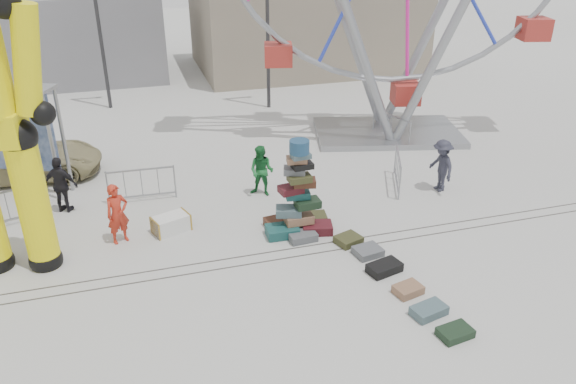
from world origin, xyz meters
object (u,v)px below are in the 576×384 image
object	(u,v)px
lamp_post_right	(269,6)
pedestrian_grey	(441,166)
pedestrian_red	(118,214)
steamer_trunk	(171,224)
barricade_dummy_b	(8,208)
pedestrian_green	(262,171)
lamp_post_left	(98,6)
barricade_wheel_front	(397,170)
barricade_wheel_back	(391,128)
suitcase_tower	(298,206)
barricade_dummy_c	(142,185)
parked_suv	(27,159)
pedestrian_black	(61,185)

from	to	relation	value
lamp_post_right	pedestrian_grey	xyz separation A→B (m)	(2.94, -9.94, -3.63)
pedestrian_grey	pedestrian_red	bearing A→B (deg)	-89.93
steamer_trunk	barricade_dummy_b	world-z (taller)	barricade_dummy_b
steamer_trunk	pedestrian_green	distance (m)	3.40
lamp_post_left	pedestrian_grey	size ratio (longest dim) A/B	4.68
lamp_post_left	barricade_wheel_front	xyz separation A→B (m)	(8.77, -11.28, -3.93)
lamp_post_left	barricade_wheel_back	bearing A→B (deg)	-36.19
lamp_post_right	suitcase_tower	xyz separation A→B (m)	(-2.18, -11.10, -3.72)
steamer_trunk	barricade_dummy_c	bearing A→B (deg)	87.31
pedestrian_red	parked_suv	bearing A→B (deg)	95.69
pedestrian_grey	parked_suv	world-z (taller)	pedestrian_grey
barricade_dummy_c	pedestrian_grey	size ratio (longest dim) A/B	1.17
lamp_post_left	pedestrian_grey	xyz separation A→B (m)	(9.94, -11.94, -3.63)
pedestrian_green	pedestrian_black	xyz separation A→B (m)	(-5.90, 0.61, 0.05)
steamer_trunk	pedestrian_grey	bearing A→B (deg)	-18.01
barricade_wheel_back	pedestrian_green	xyz separation A→B (m)	(-5.94, -3.09, 0.27)
barricade_dummy_b	pedestrian_black	bearing A→B (deg)	0.40
pedestrian_red	pedestrian_green	xyz separation A→B (m)	(4.36, 1.65, -0.03)
suitcase_tower	pedestrian_red	size ratio (longest dim) A/B	1.61
lamp_post_right	barricade_wheel_front	xyz separation A→B (m)	(1.77, -9.28, -3.93)
lamp_post_right	barricade_dummy_c	distance (m)	10.89
pedestrian_grey	barricade_wheel_front	bearing A→B (deg)	-121.37
pedestrian_red	pedestrian_green	size ratio (longest dim) A/B	1.03
lamp_post_right	barricade_wheel_back	xyz separation A→B (m)	(3.34, -5.57, -3.93)
barricade_wheel_front	pedestrian_grey	bearing A→B (deg)	-96.71
lamp_post_right	barricade_wheel_front	size ratio (longest dim) A/B	4.00
barricade_dummy_b	barricade_wheel_back	size ratio (longest dim) A/B	1.00
barricade_wheel_front	barricade_wheel_back	distance (m)	4.03
suitcase_tower	barricade_wheel_front	distance (m)	4.35
barricade_dummy_c	pedestrian_green	distance (m)	3.70
steamer_trunk	barricade_wheel_back	size ratio (longest dim) A/B	0.50
pedestrian_grey	steamer_trunk	bearing A→B (deg)	-90.68
suitcase_tower	barricade_wheel_back	size ratio (longest dim) A/B	1.36
parked_suv	barricade_dummy_b	bearing A→B (deg)	-178.31
barricade_dummy_b	pedestrian_black	size ratio (longest dim) A/B	1.16
lamp_post_left	pedestrian_green	distance (m)	12.10
suitcase_tower	pedestrian_red	xyz separation A→B (m)	(-4.78, 0.79, 0.08)
parked_suv	barricade_wheel_back	bearing A→B (deg)	-87.47
suitcase_tower	barricade_wheel_back	distance (m)	7.82
barricade_dummy_c	parked_suv	distance (m)	4.59
barricade_dummy_c	pedestrian_black	size ratio (longest dim) A/B	1.16
lamp_post_right	barricade_wheel_front	world-z (taller)	lamp_post_right
lamp_post_left	barricade_wheel_back	size ratio (longest dim) A/B	4.00
barricade_dummy_b	parked_suv	size ratio (longest dim) A/B	0.42
barricade_dummy_c	suitcase_tower	bearing A→B (deg)	-34.87
steamer_trunk	parked_suv	world-z (taller)	parked_suv
suitcase_tower	barricade_wheel_back	bearing A→B (deg)	50.06
barricade_dummy_c	pedestrian_black	distance (m)	2.29
barricade_dummy_c	pedestrian_black	bearing A→B (deg)	-176.90
suitcase_tower	parked_suv	distance (m)	9.68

